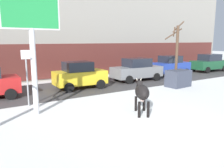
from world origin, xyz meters
The scene contains 12 objects.
ground_plane centered at (0.00, 0.00, 0.00)m, with size 120.00×120.00×0.00m, color white.
road_strip centered at (0.00, 8.56, 0.00)m, with size 60.00×5.60×0.01m, color #423F3F.
building_facade centered at (0.00, 15.29, 6.48)m, with size 44.00×6.10×13.00m.
cow_black centered at (0.62, 1.47, 0.99)m, with size 1.32×1.84×1.54m.
billboard centered at (-3.41, 3.98, 4.31)m, with size 2.53×0.41×5.56m.
car_yellow_hatchback centered at (0.74, 8.16, 0.93)m, with size 3.58×2.05×1.86m.
car_grey_sedan centered at (6.04, 8.44, 0.91)m, with size 4.28×2.14×1.84m.
car_blue_hatchback centered at (10.69, 9.03, 0.93)m, with size 3.58×2.05×1.86m.
car_darkgreen_sedan centered at (16.17, 8.69, 0.91)m, with size 4.28×2.14×1.84m.
bare_tree_left_lot centered at (7.13, 5.31, 2.40)m, with size 1.27×0.99×4.65m.
dumpster centered at (6.90, 4.83, 0.60)m, with size 1.70×1.10×1.20m, color #383D4C.
street_sign centered at (-3.34, 5.61, 1.67)m, with size 0.44×0.08×2.82m.
Camera 1 is at (-6.15, -6.38, 3.31)m, focal length 37.59 mm.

